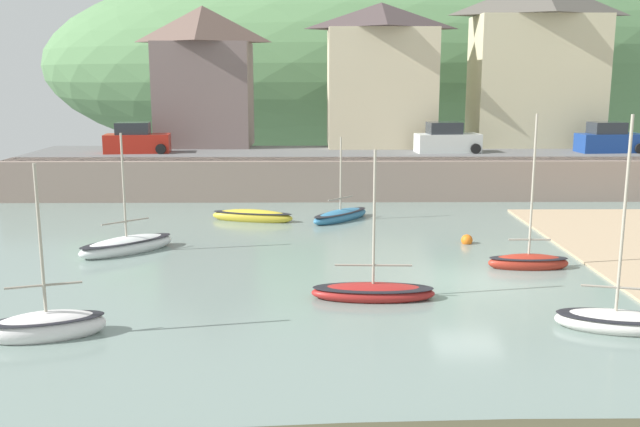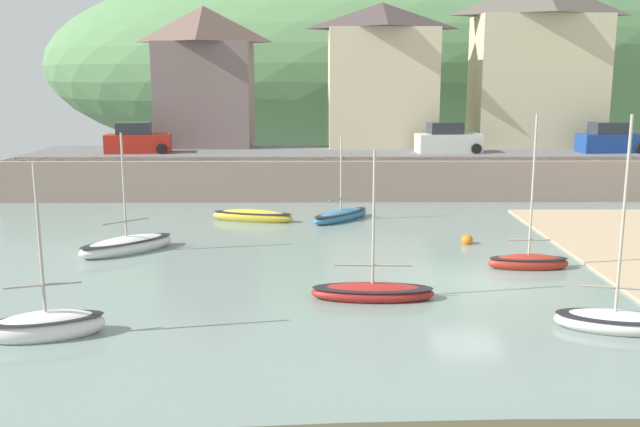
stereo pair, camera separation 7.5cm
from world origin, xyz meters
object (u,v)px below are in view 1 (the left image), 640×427
at_px(dinghy_open_wooden, 47,326).
at_px(rowboat_small_beached, 373,292).
at_px(sailboat_tall_mast, 127,245).
at_px(parked_car_near_slipway, 137,140).
at_px(mooring_buoy, 467,240).
at_px(waterfront_building_right, 537,62).
at_px(parked_car_end_of_row, 609,140).
at_px(sailboat_white_hull, 528,261).
at_px(sailboat_far_left, 252,216).
at_px(sailboat_nearest_shore, 615,320).
at_px(motorboat_with_cabin, 340,215).
at_px(waterfront_building_left, 204,76).
at_px(parked_car_by_wall, 447,140).
at_px(waterfront_building_centre, 380,74).

bearing_deg(dinghy_open_wooden, rowboat_small_beached, 1.92).
relative_size(sailboat_tall_mast, parked_car_near_slipway, 1.22).
bearing_deg(mooring_buoy, parked_car_near_slipway, 140.19).
relative_size(waterfront_building_right, parked_car_end_of_row, 2.70).
distance_m(sailboat_tall_mast, mooring_buoy, 14.70).
xyz_separation_m(sailboat_white_hull, sailboat_far_left, (-11.39, 9.02, -0.04)).
bearing_deg(mooring_buoy, rowboat_small_beached, -122.09).
height_order(sailboat_nearest_shore, parked_car_end_of_row, sailboat_nearest_shore).
height_order(sailboat_far_left, parked_car_near_slipway, parked_car_near_slipway).
bearing_deg(motorboat_with_cabin, rowboat_small_beached, -134.89).
relative_size(waterfront_building_right, sailboat_nearest_shore, 1.78).
height_order(motorboat_with_cabin, parked_car_end_of_row, parked_car_end_of_row).
xyz_separation_m(waterfront_building_left, sailboat_nearest_shore, (16.38, -30.26, -7.03)).
height_order(waterfront_building_left, sailboat_nearest_shore, waterfront_building_left).
height_order(sailboat_white_hull, sailboat_far_left, sailboat_white_hull).
distance_m(waterfront_building_right, sailboat_nearest_shore, 32.02).
xyz_separation_m(waterfront_building_right, parked_car_by_wall, (-6.96, -4.50, -5.01)).
relative_size(waterfront_building_centre, sailboat_tall_mast, 1.89).
bearing_deg(sailboat_white_hull, waterfront_building_centre, 99.71).
bearing_deg(mooring_buoy, sailboat_white_hull, -69.74).
xyz_separation_m(waterfront_building_centre, rowboat_small_beached, (-2.76, -27.31, -7.14)).
bearing_deg(parked_car_end_of_row, waterfront_building_right, 123.33).
bearing_deg(dinghy_open_wooden, motorboat_with_cabin, 43.37).
bearing_deg(waterfront_building_left, motorboat_with_cabin, -58.28).
relative_size(sailboat_white_hull, parked_car_by_wall, 1.43).
relative_size(sailboat_nearest_shore, rowboat_small_beached, 1.25).
distance_m(waterfront_building_centre, sailboat_nearest_shore, 31.35).
height_order(waterfront_building_left, motorboat_with_cabin, waterfront_building_left).
bearing_deg(sailboat_white_hull, waterfront_building_left, 124.98).
relative_size(waterfront_building_left, parked_car_near_slipway, 2.25).
relative_size(waterfront_building_right, parked_car_near_slipway, 2.68).
bearing_deg(motorboat_with_cabin, dinghy_open_wooden, -166.44).
distance_m(waterfront_building_right, sailboat_far_left, 25.08).
distance_m(sailboat_tall_mast, rowboat_small_beached, 11.68).
relative_size(sailboat_far_left, parked_car_end_of_row, 1.03).
bearing_deg(waterfront_building_centre, waterfront_building_right, 0.00).
bearing_deg(parked_car_near_slipway, sailboat_far_left, -56.92).
distance_m(waterfront_building_right, sailboat_white_hull, 26.01).
distance_m(sailboat_white_hull, mooring_buoy, 4.30).
xyz_separation_m(waterfront_building_right, mooring_buoy, (-8.84, -19.63, -8.06)).
relative_size(sailboat_far_left, parked_car_by_wall, 1.03).
bearing_deg(dinghy_open_wooden, parked_car_end_of_row, 26.72).
distance_m(waterfront_building_right, sailboat_tall_mast, 32.47).
xyz_separation_m(sailboat_tall_mast, rowboat_small_beached, (9.82, -6.32, -0.05)).
distance_m(motorboat_with_cabin, mooring_buoy, 7.44).
height_order(dinghy_open_wooden, parked_car_by_wall, dinghy_open_wooden).
bearing_deg(sailboat_far_left, sailboat_tall_mast, -113.44).
distance_m(waterfront_building_left, mooring_buoy, 25.34).
xyz_separation_m(waterfront_building_right, sailboat_nearest_shore, (-6.82, -30.26, -7.94)).
bearing_deg(waterfront_building_right, sailboat_far_left, -142.01).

